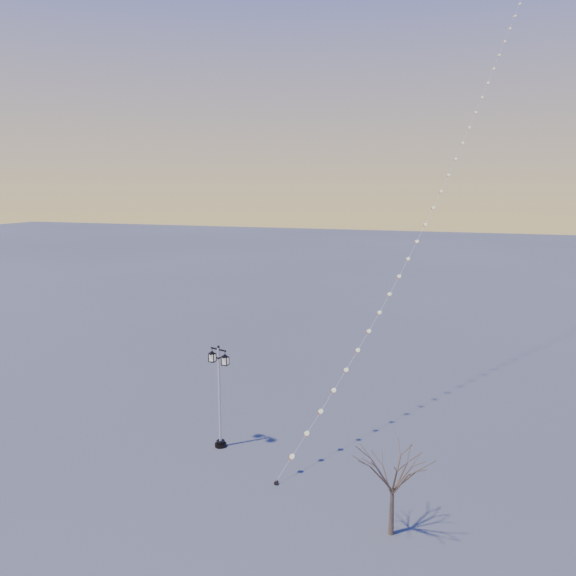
% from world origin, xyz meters
% --- Properties ---
extents(ground, '(300.00, 300.00, 0.00)m').
position_xyz_m(ground, '(0.00, 0.00, 0.00)').
color(ground, '#515252').
rests_on(ground, ground).
extents(street_lamp, '(1.32, 0.75, 5.37)m').
position_xyz_m(street_lamp, '(-1.68, 3.87, 2.97)').
color(street_lamp, black).
rests_on(street_lamp, ground).
extents(bare_tree, '(2.10, 2.10, 3.49)m').
position_xyz_m(bare_tree, '(7.72, -0.69, 2.42)').
color(bare_tree, brown).
rests_on(bare_tree, ground).
extents(kite_train, '(10.94, 34.08, 29.84)m').
position_xyz_m(kite_train, '(7.48, 18.02, 14.79)').
color(kite_train, black).
rests_on(kite_train, ground).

